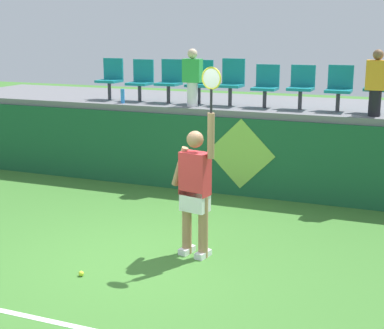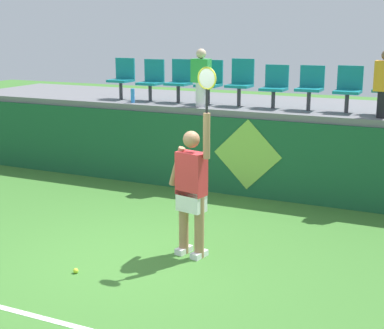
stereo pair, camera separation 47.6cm
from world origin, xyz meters
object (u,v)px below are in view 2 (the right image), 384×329
at_px(stadium_chair_2, 180,79).
at_px(stadium_chair_7, 348,87).
at_px(tennis_player, 192,187).
at_px(tennis_ball, 76,271).
at_px(stadium_chair_0, 123,77).
at_px(stadium_chair_4, 241,81).
at_px(stadium_chair_6, 310,85).
at_px(water_bottle, 133,96).
at_px(spectator_1, 201,77).
at_px(stadium_chair_1, 152,79).
at_px(stadium_chair_3, 210,80).
at_px(stadium_chair_5, 275,85).

height_order(stadium_chair_2, stadium_chair_7, stadium_chair_2).
bearing_deg(tennis_player, tennis_ball, -132.79).
height_order(stadium_chair_0, stadium_chair_7, stadium_chair_0).
height_order(stadium_chair_4, stadium_chair_7, stadium_chair_4).
distance_m(tennis_ball, stadium_chair_6, 5.43).
bearing_deg(water_bottle, spectator_1, 2.78).
relative_size(stadium_chair_1, stadium_chair_7, 1.03).
xyz_separation_m(stadium_chair_7, spectator_1, (-2.61, -0.41, 0.12)).
distance_m(stadium_chair_3, stadium_chair_5, 1.29).
distance_m(stadium_chair_0, spectator_1, 2.00).
bearing_deg(stadium_chair_6, stadium_chair_5, 179.80).
relative_size(stadium_chair_1, stadium_chair_6, 1.04).
distance_m(water_bottle, spectator_1, 1.49).
relative_size(stadium_chair_7, spectator_1, 0.75).
bearing_deg(stadium_chair_1, stadium_chair_5, -0.10).
xyz_separation_m(tennis_ball, stadium_chair_1, (-1.53, 4.79, 1.94)).
bearing_deg(stadium_chair_0, stadium_chair_1, 0.21).
height_order(stadium_chair_5, stadium_chair_6, stadium_chair_6).
height_order(tennis_player, stadium_chair_1, tennis_player).
bearing_deg(stadium_chair_5, stadium_chair_2, 179.89).
relative_size(stadium_chair_2, stadium_chair_7, 1.05).
relative_size(stadium_chair_0, stadium_chair_1, 1.01).
bearing_deg(stadium_chair_0, stadium_chair_7, -0.01).
height_order(tennis_ball, stadium_chair_4, stadium_chair_4).
xyz_separation_m(tennis_player, stadium_chair_4, (-0.69, 3.64, 1.06)).
distance_m(stadium_chair_3, stadium_chair_7, 2.61).
height_order(tennis_player, stadium_chair_5, tennis_player).
bearing_deg(stadium_chair_7, water_bottle, -173.26).
bearing_deg(water_bottle, tennis_player, -48.93).
height_order(tennis_ball, spectator_1, spectator_1).
bearing_deg(water_bottle, stadium_chair_4, 13.20).
height_order(stadium_chair_4, stadium_chair_5, stadium_chair_4).
relative_size(water_bottle, stadium_chair_7, 0.35).
distance_m(stadium_chair_1, stadium_chair_4, 1.89).
height_order(stadium_chair_1, stadium_chair_7, stadium_chair_1).
relative_size(stadium_chair_5, stadium_chair_6, 0.99).
bearing_deg(water_bottle, stadium_chair_1, 70.80).
relative_size(tennis_ball, stadium_chair_6, 0.08).
distance_m(tennis_player, stadium_chair_5, 3.78).
distance_m(stadium_chair_4, stadium_chair_7, 1.98).
height_order(stadium_chair_3, stadium_chair_6, stadium_chair_3).
relative_size(stadium_chair_1, spectator_1, 0.77).
relative_size(stadium_chair_1, stadium_chair_4, 0.94).
height_order(stadium_chair_0, stadium_chair_6, stadium_chair_0).
bearing_deg(stadium_chair_2, stadium_chair_6, -0.13).
bearing_deg(stadium_chair_6, stadium_chair_0, 179.94).
relative_size(stadium_chair_6, spectator_1, 0.74).
bearing_deg(stadium_chair_2, stadium_chair_3, 0.03).
bearing_deg(tennis_ball, stadium_chair_7, 63.83).
height_order(stadium_chair_7, spectator_1, spectator_1).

